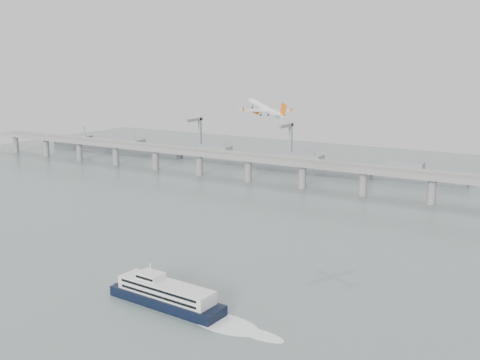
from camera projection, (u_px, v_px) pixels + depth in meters
The scene contains 5 objects.
ground at pixel (180, 275), 265.04m from camera, with size 900.00×900.00×0.00m, color slate.
bridge at pixel (337, 170), 429.28m from camera, with size 800.00×22.00×23.90m.
distant_fleet at pixel (216, 156), 564.39m from camera, with size 453.00×60.90×40.00m.
ferry at pixel (166, 295), 231.21m from camera, with size 87.92×18.19×16.57m.
airliner at pixel (266, 109), 299.73m from camera, with size 32.93×31.05×11.14m.
Camera 1 is at (154.23, -198.97, 98.49)m, focal length 42.00 mm.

